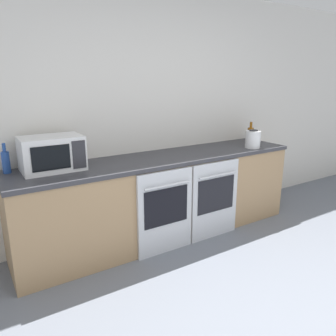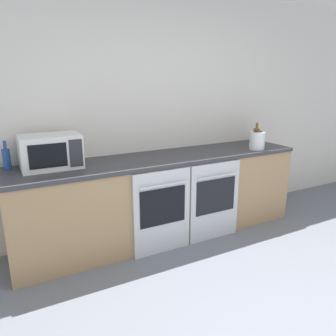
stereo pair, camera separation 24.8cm
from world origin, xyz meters
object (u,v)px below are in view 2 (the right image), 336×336
oven_right (215,201)px  kettle (257,140)px  microwave (51,151)px  bottle_blue (6,159)px  oven_left (162,212)px  bottle_amber (256,135)px

oven_right → kettle: (0.68, 0.15, 0.56)m
microwave → oven_right: bearing=-15.3°
bottle_blue → oven_left: bearing=-22.8°
oven_left → oven_right: size_ratio=1.00×
oven_right → bottle_amber: bottle_amber is taller
oven_right → kettle: kettle is taller
oven_left → bottle_blue: 1.48m
oven_right → microwave: size_ratio=1.61×
bottle_blue → kettle: (2.56, -0.38, -0.00)m
oven_right → kettle: bearing=12.8°
microwave → bottle_amber: microwave is taller
oven_left → oven_right: 0.62m
microwave → bottle_blue: 0.38m
oven_right → bottle_amber: 1.14m
oven_left → microwave: 1.17m
bottle_amber → kettle: bearing=-131.4°
oven_right → microwave: bearing=164.7°
bottle_amber → oven_right: bearing=-155.3°
oven_left → kettle: (1.29, 0.15, 0.56)m
oven_left → microwave: (-0.91, 0.42, 0.61)m
microwave → kettle: 2.22m
oven_right → microwave: microwave is taller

